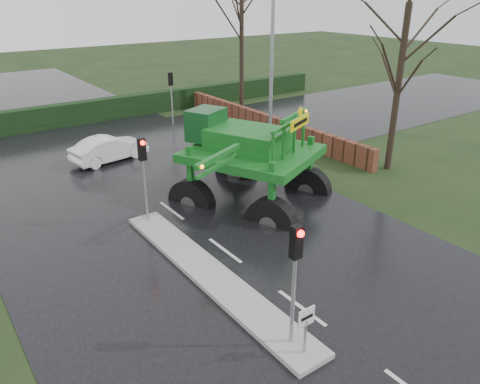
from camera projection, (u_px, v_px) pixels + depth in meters
ground at (301, 308)px, 13.62m from camera, size 140.00×140.00×0.00m
road_main at (151, 195)px, 21.07m from camera, size 14.00×80.00×0.02m
road_cross at (102, 159)px, 25.54m from camera, size 80.00×12.00×0.02m
median_island at (209, 273)px, 15.13m from camera, size 1.20×10.00×0.16m
hedge_row at (58, 116)px, 31.21m from camera, size 44.00×0.90×1.50m
brick_wall at (255, 120)px, 30.91m from camera, size 0.40×20.00×1.20m
keep_left_sign at (306, 324)px, 11.39m from camera, size 0.50×0.07×1.35m
traffic_signal_near at (295, 261)px, 11.14m from camera, size 0.26×0.33×3.52m
traffic_signal_mid at (143, 162)px, 17.48m from camera, size 0.26×0.33×3.52m
traffic_signal_far at (171, 87)px, 30.97m from camera, size 0.26×0.33×3.52m
street_light_right at (268, 42)px, 24.55m from camera, size 3.85×0.30×10.00m
tree_right_near at (401, 66)px, 22.16m from camera, size 5.60×5.60×9.64m
tree_right_far at (242, 20)px, 33.62m from camera, size 7.00×7.00×12.05m
crop_sprayer at (267, 162)px, 17.68m from camera, size 8.82×7.27×5.37m
white_sedan at (111, 161)px, 25.27m from camera, size 4.32×2.16×1.36m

